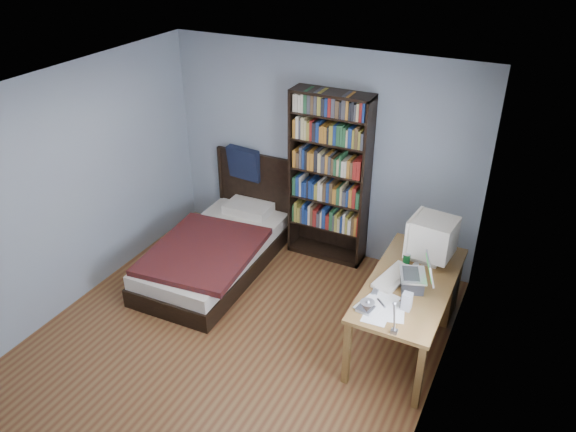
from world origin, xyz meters
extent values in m
plane|color=brown|center=(0.00, 0.00, 0.00)|extent=(4.20, 4.20, 0.00)
plane|color=white|center=(0.00, 0.00, 2.50)|extent=(4.20, 4.20, 0.00)
cube|color=#8D95A5|center=(0.00, 2.10, 1.25)|extent=(3.80, 0.04, 2.50)
cube|color=#8D95A5|center=(0.00, -2.10, 1.25)|extent=(3.80, 0.04, 2.50)
cube|color=#8D95A5|center=(-1.90, 0.00, 1.25)|extent=(0.04, 4.20, 2.50)
cube|color=#8D95A5|center=(1.90, 0.00, 1.25)|extent=(0.04, 4.20, 2.50)
cube|color=white|center=(1.89, -0.15, 1.45)|extent=(0.01, 1.14, 1.14)
cube|color=white|center=(1.88, -0.15, 1.45)|extent=(0.01, 1.00, 1.00)
cube|color=brown|center=(1.50, 0.80, 0.71)|extent=(0.75, 1.61, 0.04)
cube|color=brown|center=(1.18, 0.05, 0.34)|extent=(0.06, 0.06, 0.69)
cube|color=brown|center=(1.83, 0.05, 0.34)|extent=(0.06, 0.06, 0.69)
cube|color=brown|center=(1.18, 1.56, 0.34)|extent=(0.06, 0.06, 0.69)
cube|color=brown|center=(1.83, 1.56, 0.34)|extent=(0.06, 0.06, 0.69)
cube|color=brown|center=(1.50, 1.39, 0.34)|extent=(0.69, 0.40, 0.68)
cube|color=beige|center=(1.54, 1.23, 0.74)|extent=(0.28, 0.24, 0.03)
cylinder|color=beige|center=(1.54, 1.23, 0.79)|extent=(0.10, 0.10, 0.06)
cube|color=beige|center=(1.57, 1.23, 1.01)|extent=(0.43, 0.41, 0.38)
cube|color=beige|center=(1.38, 1.23, 1.01)|extent=(0.07, 0.40, 0.40)
cube|color=blue|center=(1.36, 1.23, 1.01)|extent=(0.04, 0.30, 0.26)
cube|color=#2D2D30|center=(1.54, 0.71, 0.80)|extent=(0.27, 0.29, 0.14)
cube|color=silver|center=(1.54, 0.71, 0.88)|extent=(0.31, 0.36, 0.02)
cube|color=#2D2D30|center=(1.52, 0.71, 0.89)|extent=(0.22, 0.27, 0.00)
cube|color=silver|center=(1.68, 0.71, 0.99)|extent=(0.17, 0.30, 0.21)
cube|color=#0CBF26|center=(1.67, 0.71, 0.99)|extent=(0.13, 0.25, 0.17)
cube|color=#99999E|center=(1.58, 0.04, 0.75)|extent=(0.06, 0.05, 0.04)
cylinder|color=#99999E|center=(1.58, -0.02, 0.94)|extent=(0.02, 0.13, 0.35)
cylinder|color=#99999E|center=(1.51, -0.21, 1.20)|extent=(0.15, 0.29, 0.18)
cone|color=#99999E|center=(1.45, -0.35, 1.23)|extent=(0.11, 0.11, 0.09)
cube|color=beige|center=(1.35, 0.77, 0.75)|extent=(0.31, 0.54, 0.05)
cube|color=#98999B|center=(1.58, 0.39, 0.81)|extent=(0.08, 0.08, 0.16)
cylinder|color=#07350A|center=(1.39, 1.05, 0.79)|extent=(0.07, 0.07, 0.13)
ellipsoid|color=silver|center=(1.48, 1.07, 0.75)|extent=(0.06, 0.11, 0.04)
cube|color=silver|center=(1.26, 0.49, 0.74)|extent=(0.06, 0.11, 0.02)
cube|color=#98999B|center=(1.25, 0.28, 0.74)|extent=(0.06, 0.09, 0.02)
cube|color=#98999B|center=(1.26, 0.22, 0.74)|extent=(0.15, 0.15, 0.03)
cube|color=black|center=(-0.26, 1.94, 1.03)|extent=(0.03, 0.30, 2.06)
cube|color=black|center=(0.64, 1.94, 1.03)|extent=(0.03, 0.30, 2.06)
cube|color=black|center=(0.19, 1.94, 2.04)|extent=(0.93, 0.30, 0.03)
cube|color=black|center=(0.19, 1.94, 0.03)|extent=(0.93, 0.30, 0.06)
cube|color=black|center=(0.19, 2.08, 1.03)|extent=(0.93, 0.02, 2.06)
cube|color=olive|center=(0.19, 1.92, 1.06)|extent=(0.85, 0.22, 1.86)
cube|color=black|center=(-0.86, 1.05, 0.11)|extent=(1.11, 2.12, 0.22)
cube|color=beige|center=(-0.86, 1.05, 0.30)|extent=(1.06, 2.06, 0.16)
cube|color=maroon|center=(-0.83, 0.79, 0.41)|extent=(1.24, 1.46, 0.07)
cube|color=beige|center=(-0.86, 1.85, 0.43)|extent=(0.59, 0.38, 0.12)
cube|color=black|center=(-0.86, 2.06, 0.55)|extent=(1.11, 0.05, 1.10)
cylinder|color=black|center=(-1.38, 2.04, 0.55)|extent=(0.06, 0.06, 1.10)
cylinder|color=black|center=(-0.33, 2.04, 0.55)|extent=(0.06, 0.06, 1.10)
cube|color=black|center=(-1.01, 2.03, 0.95)|extent=(0.46, 0.20, 0.43)
camera|label=1|loc=(2.38, -3.53, 3.82)|focal=35.00mm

